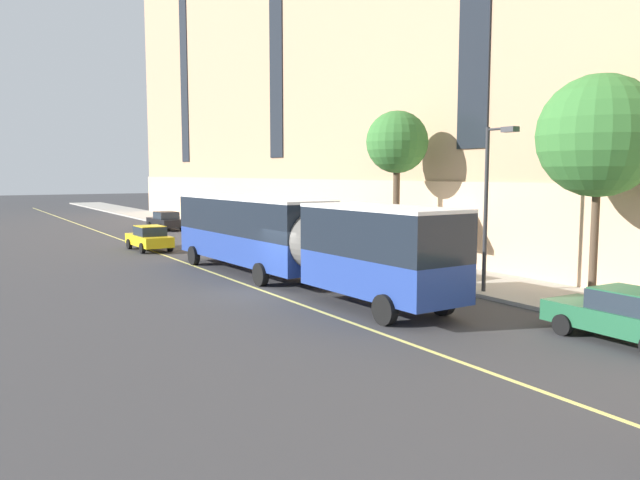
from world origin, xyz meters
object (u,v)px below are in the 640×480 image
at_px(city_bus, 289,235).
at_px(street_tree_mid_block, 397,143).
at_px(parked_car_green_1, 626,316).
at_px(street_tree_near_corner, 599,136).
at_px(parked_car_white_0, 271,242).
at_px(street_lamp, 491,191).
at_px(parked_car_green_4, 381,265).
at_px(parked_car_black_2, 166,221).
at_px(taxi_cab, 149,238).

height_order(city_bus, street_tree_mid_block, street_tree_mid_block).
bearing_deg(parked_car_green_1, street_tree_near_corner, 45.30).
xyz_separation_m(parked_car_white_0, street_tree_near_corner, (3.51, -18.75, 5.34)).
relative_size(parked_car_white_0, street_tree_mid_block, 0.58).
bearing_deg(street_lamp, street_tree_near_corner, -62.68).
distance_m(parked_car_green_1, parked_car_green_4, 11.53).
xyz_separation_m(parked_car_white_0, parked_car_green_4, (-0.04, -10.80, -0.00)).
xyz_separation_m(parked_car_green_1, parked_car_green_4, (-0.01, 11.53, -0.00)).
bearing_deg(parked_car_green_4, street_tree_mid_block, 44.27).
xyz_separation_m(city_bus, street_tree_near_corner, (7.17, -9.79, 3.99)).
relative_size(parked_car_green_1, parked_car_green_4, 1.03).
bearing_deg(street_tree_near_corner, parked_car_green_4, 114.00).
distance_m(parked_car_white_0, parked_car_green_1, 22.33).
xyz_separation_m(city_bus, street_tree_mid_block, (7.17, 1.62, 4.20)).
bearing_deg(parked_car_black_2, street_lamp, -87.05).
height_order(parked_car_green_1, parked_car_green_4, same).
xyz_separation_m(taxi_cab, street_tree_mid_block, (8.92, -13.49, 5.55)).
bearing_deg(street_lamp, parked_car_white_0, 96.57).
xyz_separation_m(city_bus, parked_car_green_1, (3.64, -13.36, -1.35)).
bearing_deg(street_lamp, parked_car_green_4, 111.46).
bearing_deg(parked_car_green_4, parked_car_white_0, 89.81).
bearing_deg(parked_car_white_0, street_lamp, -83.43).
relative_size(parked_car_black_2, street_lamp, 0.74).
bearing_deg(parked_car_white_0, taxi_cab, 131.36).
bearing_deg(parked_car_green_4, taxi_cab, 107.60).
height_order(parked_car_green_4, street_tree_near_corner, street_tree_near_corner).
height_order(city_bus, parked_car_green_1, city_bus).
bearing_deg(city_bus, parked_car_green_1, -74.78).
height_order(parked_car_green_4, taxi_cab, same).
bearing_deg(parked_car_green_4, parked_car_green_1, -89.95).
relative_size(parked_car_white_0, parked_car_green_4, 1.04).
bearing_deg(parked_car_green_4, city_bus, 153.17).
relative_size(taxi_cab, street_tree_mid_block, 0.56).
xyz_separation_m(taxi_cab, street_tree_near_corner, (8.92, -24.90, 5.34)).
xyz_separation_m(street_tree_near_corner, street_lamp, (-1.74, 3.36, -1.98)).
distance_m(parked_car_black_2, street_tree_mid_block, 27.89).
xyz_separation_m(city_bus, taxi_cab, (-1.75, 15.11, -1.35)).
bearing_deg(parked_car_white_0, parked_car_green_1, -90.07).
xyz_separation_m(parked_car_white_0, parked_car_green_1, (-0.03, -22.33, -0.00)).
bearing_deg(taxi_cab, city_bus, -83.41).
bearing_deg(city_bus, street_tree_near_corner, -53.79).
bearing_deg(parked_car_green_1, street_lamp, 75.45).
distance_m(street_tree_mid_block, street_lamp, 8.53).
distance_m(city_bus, street_tree_near_corner, 12.78).
xyz_separation_m(parked_car_green_1, street_tree_mid_block, (3.53, 14.98, 5.55)).
distance_m(parked_car_green_1, parked_car_black_2, 42.08).
xyz_separation_m(parked_car_black_2, parked_car_green_4, (0.01, -30.55, -0.00)).
bearing_deg(parked_car_green_1, taxi_cab, 100.71).
bearing_deg(street_tree_mid_block, city_bus, -167.27).
distance_m(city_bus, street_lamp, 8.66).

